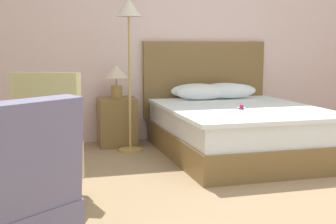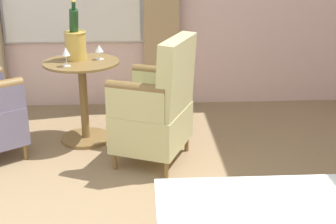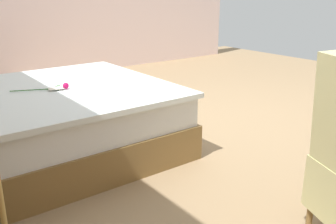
{
  "view_description": "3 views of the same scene",
  "coord_description": "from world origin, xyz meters",
  "views": [
    {
      "loc": [
        -1.82,
        -3.0,
        1.24
      ],
      "look_at": [
        -0.68,
        1.13,
        0.63
      ],
      "focal_mm": 50.0,
      "sensor_mm": 36.0,
      "label": 1
    },
    {
      "loc": [
        1.63,
        0.7,
        1.7
      ],
      "look_at": [
        -1.24,
        0.86,
        0.64
      ],
      "focal_mm": 50.0,
      "sensor_mm": 36.0,
      "label": 2
    },
    {
      "loc": [
        -2.53,
        2.64,
        1.32
      ],
      "look_at": [
        -0.77,
        1.32,
        0.59
      ],
      "focal_mm": 40.0,
      "sensor_mm": 36.0,
      "label": 3
    }
  ],
  "objects": [
    {
      "name": "ground_plane",
      "position": [
        0.0,
        0.0,
        0.0
      ],
      "size": [
        8.04,
        8.04,
        0.0
      ],
      "primitive_type": "plane",
      "color": "#997D5A"
    },
    {
      "name": "bed",
      "position": [
        0.35,
        1.94,
        0.33
      ],
      "size": [
        1.7,
        2.26,
        1.29
      ],
      "color": "brown",
      "rests_on": "ground"
    }
  ]
}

